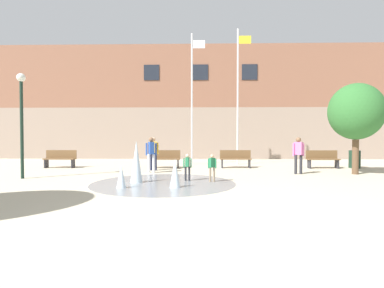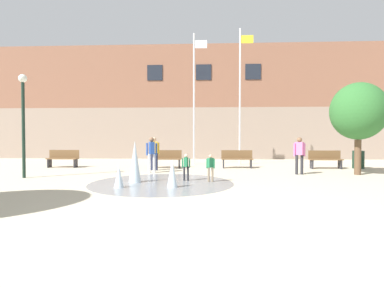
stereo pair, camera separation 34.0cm
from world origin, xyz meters
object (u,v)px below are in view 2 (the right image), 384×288
Objects in this scene: adult_near_bench at (152,152)px; adult_watching at (154,151)px; park_bench_center at (166,159)px; park_bench_far_right at (325,159)px; park_bench_far_left at (63,158)px; flagpole_right at (240,93)px; street_tree_near_building at (358,112)px; teen_by_trashcan at (299,153)px; park_bench_under_right_flagpole at (237,159)px; flagpole_left at (195,95)px; lamp_post_left_lane at (23,111)px; trash_can at (358,160)px; child_in_fountain at (186,165)px; child_with_pink_shirt at (211,166)px.

adult_near_bench is 0.96m from adult_watching.
park_bench_center is 1.00× the size of park_bench_far_right.
park_bench_far_left is 5.50m from adult_near_bench.
park_bench_far_right is at bearing 0.23° from park_bench_far_left.
flagpole_right is at bearing 26.50° from park_bench_center.
adult_watching is at bearing -172.28° from park_bench_far_right.
street_tree_near_building reaches higher than adult_near_bench.
adult_watching is at bearing 29.88° from teen_by_trashcan.
street_tree_near_building is (8.86, -0.27, 1.75)m from adult_near_bench.
park_bench_under_right_flagpole is 0.21× the size of flagpole_left.
lamp_post_left_lane reaches higher than adult_near_bench.
street_tree_near_building reaches higher than park_bench_center.
trash_can is (1.71, 0.19, -0.03)m from park_bench_far_right.
park_bench_far_right is (8.08, 0.01, 0.00)m from park_bench_center.
street_tree_near_building is (4.47, -4.38, -1.47)m from flagpole_right.
child_in_fountain is at bearing -112.64° from flagpole_right.
adult_watching is 5.71m from lamp_post_left_lane.
lamp_post_left_lane is (-13.13, -4.03, 2.15)m from park_bench_far_right.
trash_can is (10.15, 2.30, -0.48)m from adult_near_bench.
lamp_post_left_lane reaches higher than child_in_fountain.
adult_near_bench reaches higher than park_bench_far_left.
park_bench_under_right_flagpole is 1.78× the size of trash_can.
lamp_post_left_lane is (-5.05, -4.01, 2.15)m from park_bench_center.
park_bench_under_right_flagpole is at bearing 163.27° from child_in_fountain.
flagpole_left is 8.41× the size of trash_can.
street_tree_near_building reaches higher than teen_by_trashcan.
park_bench_center is 1.62× the size of child_in_fountain.
park_bench_far_right is 1.62× the size of child_with_pink_shirt.
park_bench_center is 3.67m from park_bench_under_right_flagpole.
park_bench_under_right_flagpole is 4.42m from park_bench_far_right.
adult_watching is at bearing -141.76° from child_in_fountain.
park_bench_center and park_bench_under_right_flagpole have the same top height.
trash_can is at bearing 63.29° from street_tree_near_building.
trash_can is (9.80, 0.20, -0.03)m from park_bench_center.
child_in_fountain is (1.71, -2.34, -0.35)m from adult_near_bench.
teen_by_trashcan is 1.77× the size of trash_can.
park_bench_far_right is 13.90m from lamp_post_left_lane.
park_bench_far_left is 1.78× the size of trash_can.
child_with_pink_shirt is 3.68m from adult_near_bench.
street_tree_near_building is at bearing -138.39° from teen_by_trashcan.
adult_near_bench is at bearing -99.66° from park_bench_center.
trash_can is at bearing 78.81° from adult_near_bench.
park_bench_far_left is 1.01× the size of teen_by_trashcan.
flagpole_left is at bearing 163.36° from park_bench_far_right.
park_bench_far_left is at bearing 95.55° from lamp_post_left_lane.
flagpole_right reaches higher than adult_near_bench.
street_tree_near_building reaches higher than child_with_pink_shirt.
child_in_fountain is 0.62× the size of adult_watching.
park_bench_under_right_flagpole is 1.01× the size of adult_near_bench.
flagpole_right reaches higher than adult_watching.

